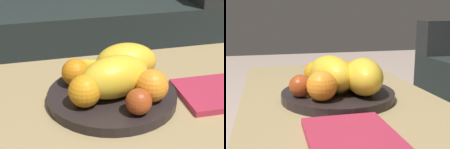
# 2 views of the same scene
# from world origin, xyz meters

# --- Properties ---
(coffee_table) EXTENTS (1.28, 0.59, 0.41)m
(coffee_table) POSITION_xyz_m (0.00, 0.00, 0.37)
(coffee_table) COLOR tan
(coffee_table) RESTS_ON ground_plane
(couch) EXTENTS (1.70, 0.70, 0.90)m
(couch) POSITION_xyz_m (-0.10, 1.15, 0.30)
(couch) COLOR #1F2826
(couch) RESTS_ON ground_plane
(fruit_bowl) EXTENTS (0.34, 0.34, 0.03)m
(fruit_bowl) POSITION_xyz_m (-0.03, -0.01, 0.43)
(fruit_bowl) COLOR black
(fruit_bowl) RESTS_ON coffee_table
(melon_large_front) EXTENTS (0.17, 0.12, 0.10)m
(melon_large_front) POSITION_xyz_m (0.02, 0.05, 0.49)
(melon_large_front) COLOR yellow
(melon_large_front) RESTS_ON fruit_bowl
(melon_smaller_beside) EXTENTS (0.20, 0.15, 0.11)m
(melon_smaller_beside) POSITION_xyz_m (-0.03, -0.03, 0.49)
(melon_smaller_beside) COLOR yellow
(melon_smaller_beside) RESTS_ON fruit_bowl
(orange_front) EXTENTS (0.07, 0.07, 0.07)m
(orange_front) POSITION_xyz_m (-0.12, 0.05, 0.48)
(orange_front) COLOR orange
(orange_front) RESTS_ON fruit_bowl
(orange_left) EXTENTS (0.08, 0.08, 0.08)m
(orange_left) POSITION_xyz_m (0.05, -0.07, 0.48)
(orange_left) COLOR orange
(orange_left) RESTS_ON fruit_bowl
(orange_right) EXTENTS (0.08, 0.08, 0.08)m
(orange_right) POSITION_xyz_m (-0.11, -0.06, 0.48)
(orange_right) COLOR orange
(orange_right) RESTS_ON fruit_bowl
(apple_front) EXTENTS (0.06, 0.06, 0.06)m
(apple_front) POSITION_xyz_m (0.00, -0.13, 0.47)
(apple_front) COLOR #AA431A
(apple_front) RESTS_ON fruit_bowl
(banana_bunch) EXTENTS (0.16, 0.15, 0.06)m
(banana_bunch) POSITION_xyz_m (-0.04, 0.05, 0.47)
(banana_bunch) COLOR yellow
(banana_bunch) RESTS_ON fruit_bowl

